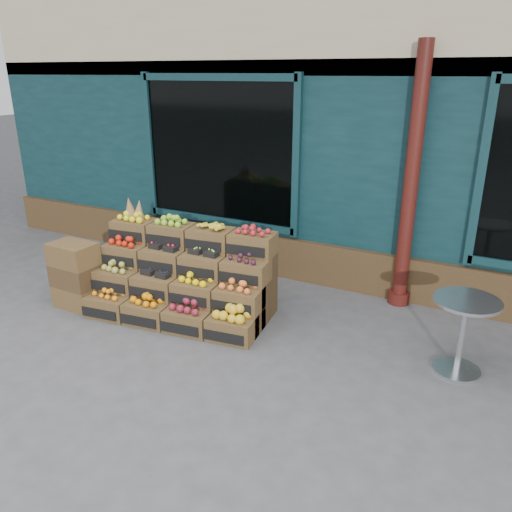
% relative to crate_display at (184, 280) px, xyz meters
% --- Properties ---
extents(ground, '(60.00, 60.00, 0.00)m').
position_rel_crate_display_xyz_m(ground, '(1.13, -0.54, -0.42)').
color(ground, '#47474A').
rests_on(ground, ground).
extents(shop_facade, '(12.00, 6.24, 4.80)m').
position_rel_crate_display_xyz_m(shop_facade, '(1.13, 4.57, 1.98)').
color(shop_facade, '#0D292E').
rests_on(shop_facade, ground).
extents(crate_display, '(2.28, 1.33, 1.36)m').
position_rel_crate_display_xyz_m(crate_display, '(0.00, 0.00, 0.00)').
color(crate_display, brown).
rests_on(crate_display, ground).
extents(spare_crates, '(0.57, 0.40, 0.85)m').
position_rel_crate_display_xyz_m(spare_crates, '(-1.31, -0.52, 0.01)').
color(spare_crates, brown).
rests_on(spare_crates, ground).
extents(bistro_table, '(0.64, 0.64, 0.80)m').
position_rel_crate_display_xyz_m(bistro_table, '(3.22, 0.17, 0.08)').
color(bistro_table, '#B4B7BC').
rests_on(bistro_table, ground).
extents(shopkeeper, '(0.83, 0.57, 2.20)m').
position_rel_crate_display_xyz_m(shopkeeper, '(-0.26, 2.15, 0.68)').
color(shopkeeper, '#15491D').
rests_on(shopkeeper, ground).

